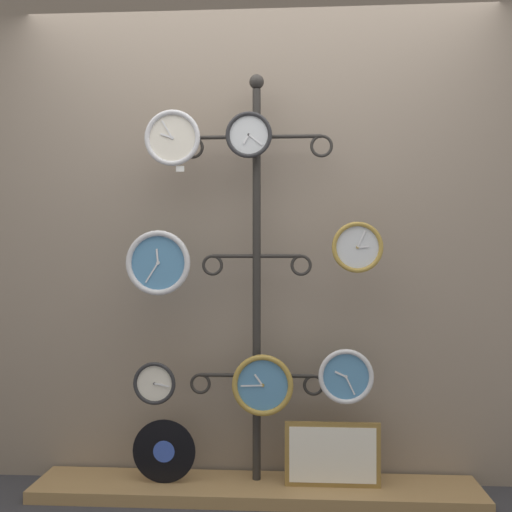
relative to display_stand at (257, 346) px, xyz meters
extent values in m
cube|color=gray|center=(0.00, 0.16, 0.67)|extent=(4.40, 0.04, 2.80)
cube|color=#9E7A4C|center=(0.00, -0.06, -0.70)|extent=(2.20, 0.36, 0.06)
cylinder|color=#282623|center=(0.00, 0.00, -0.72)|extent=(0.41, 0.41, 0.02)
cylinder|color=#282623|center=(0.00, 0.00, 0.29)|extent=(0.04, 0.04, 2.01)
sphere|color=#282623|center=(0.00, 0.00, 1.33)|extent=(0.07, 0.07, 0.07)
cylinder|color=#282623|center=(-0.16, 0.00, 1.06)|extent=(0.33, 0.02, 0.02)
torus|color=#282623|center=(-0.33, 0.00, 1.01)|extent=(0.12, 0.02, 0.12)
cylinder|color=#282623|center=(0.16, 0.00, 1.06)|extent=(0.33, 0.02, 0.02)
torus|color=#282623|center=(0.33, 0.00, 1.01)|extent=(0.12, 0.02, 0.12)
cylinder|color=#282623|center=(-0.11, 0.00, 0.45)|extent=(0.22, 0.02, 0.02)
torus|color=#282623|center=(-0.22, 0.00, 0.41)|extent=(0.11, 0.02, 0.11)
cylinder|color=#282623|center=(0.11, 0.00, 0.45)|extent=(0.22, 0.02, 0.02)
torus|color=#282623|center=(0.22, 0.00, 0.41)|extent=(0.11, 0.02, 0.11)
cylinder|color=#282623|center=(-0.14, 0.00, -0.15)|extent=(0.29, 0.02, 0.02)
torus|color=#282623|center=(-0.29, 0.00, -0.19)|extent=(0.11, 0.02, 0.11)
cylinder|color=#282623|center=(0.14, 0.00, -0.15)|extent=(0.29, 0.02, 0.02)
torus|color=#282623|center=(0.29, 0.00, -0.19)|extent=(0.11, 0.02, 0.11)
cylinder|color=silver|center=(-0.41, -0.09, 1.04)|extent=(0.25, 0.02, 0.25)
torus|color=silver|center=(-0.41, -0.11, 1.04)|extent=(0.28, 0.03, 0.28)
cylinder|color=silver|center=(-0.41, -0.11, 1.04)|extent=(0.02, 0.01, 0.02)
cube|color=silver|center=(-0.44, -0.11, 1.04)|extent=(0.06, 0.00, 0.03)
cube|color=silver|center=(-0.43, -0.11, 1.08)|extent=(0.06, 0.00, 0.09)
cylinder|color=silver|center=(-0.03, -0.07, 1.05)|extent=(0.21, 0.02, 0.21)
torus|color=#262628|center=(-0.03, -0.08, 1.05)|extent=(0.23, 0.02, 0.23)
cylinder|color=#262628|center=(-0.03, -0.08, 1.05)|extent=(0.01, 0.01, 0.01)
cube|color=silver|center=(-0.05, -0.08, 1.03)|extent=(0.03, 0.00, 0.05)
cube|color=silver|center=(0.00, -0.08, 1.02)|extent=(0.07, 0.00, 0.06)
cylinder|color=#4C84B2|center=(-0.48, -0.10, 0.42)|extent=(0.29, 0.02, 0.29)
torus|color=silver|center=(-0.48, -0.11, 0.42)|extent=(0.32, 0.03, 0.32)
cylinder|color=silver|center=(-0.48, -0.11, 0.42)|extent=(0.02, 0.01, 0.02)
cube|color=silver|center=(-0.48, -0.11, 0.45)|extent=(0.02, 0.00, 0.07)
cube|color=silver|center=(-0.51, -0.11, 0.37)|extent=(0.07, 0.00, 0.10)
cylinder|color=silver|center=(0.49, -0.09, 0.50)|extent=(0.23, 0.02, 0.23)
torus|color=#A58438|center=(0.49, -0.11, 0.50)|extent=(0.25, 0.02, 0.25)
cylinder|color=#A58438|center=(0.49, -0.11, 0.50)|extent=(0.01, 0.01, 0.01)
cube|color=silver|center=(0.52, -0.11, 0.50)|extent=(0.05, 0.00, 0.01)
cube|color=silver|center=(0.51, -0.11, 0.54)|extent=(0.04, 0.00, 0.08)
cylinder|color=silver|center=(-0.50, -0.10, -0.17)|extent=(0.19, 0.02, 0.19)
torus|color=#262628|center=(-0.50, -0.11, -0.17)|extent=(0.21, 0.02, 0.21)
cylinder|color=#262628|center=(-0.50, -0.11, -0.17)|extent=(0.01, 0.01, 0.01)
cube|color=silver|center=(-0.47, -0.11, -0.18)|extent=(0.05, 0.00, 0.02)
cube|color=silver|center=(-0.46, -0.11, -0.18)|extent=(0.08, 0.00, 0.02)
cylinder|color=#4C84B2|center=(0.03, -0.07, -0.18)|extent=(0.27, 0.02, 0.27)
torus|color=#A58438|center=(0.03, -0.09, -0.18)|extent=(0.30, 0.03, 0.30)
cylinder|color=#A58438|center=(0.03, -0.09, -0.18)|extent=(0.02, 0.01, 0.02)
cube|color=silver|center=(0.02, -0.09, -0.15)|extent=(0.05, 0.00, 0.06)
cube|color=silver|center=(-0.02, -0.09, -0.18)|extent=(0.11, 0.00, 0.01)
cylinder|color=#4C84B2|center=(0.44, -0.08, -0.13)|extent=(0.24, 0.02, 0.24)
torus|color=silver|center=(0.44, -0.09, -0.13)|extent=(0.27, 0.02, 0.27)
cylinder|color=silver|center=(0.44, -0.09, -0.13)|extent=(0.01, 0.01, 0.01)
cube|color=silver|center=(0.41, -0.09, -0.12)|extent=(0.06, 0.00, 0.03)
cube|color=silver|center=(0.46, -0.10, -0.18)|extent=(0.05, 0.00, 0.09)
cylinder|color=black|center=(-0.45, -0.08, -0.51)|extent=(0.31, 0.01, 0.31)
cylinder|color=#334FB2|center=(-0.45, -0.09, -0.51)|extent=(0.11, 0.00, 0.11)
cube|color=olive|center=(0.38, -0.08, -0.52)|extent=(0.46, 0.02, 0.31)
cube|color=white|center=(0.38, -0.09, -0.52)|extent=(0.42, 0.00, 0.27)
cube|color=white|center=(-0.37, -0.10, 0.88)|extent=(0.04, 0.00, 0.03)
camera|label=1|loc=(0.19, -3.01, 0.44)|focal=42.00mm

